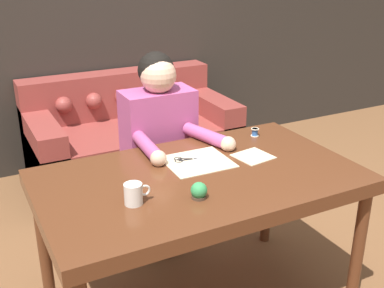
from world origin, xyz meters
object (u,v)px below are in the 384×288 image
person (160,156)px  thread_spool (255,132)px  dining_table (200,189)px  mug (134,194)px  pin_cushion (199,191)px  scissors (187,160)px  couch (131,140)px

person → thread_spool: size_ratio=27.42×
dining_table → mug: size_ratio=13.10×
thread_spool → pin_cushion: size_ratio=0.63×
scissors → mug: size_ratio=1.84×
dining_table → mug: (-0.37, -0.12, 0.12)m
scissors → thread_spool: (0.48, 0.12, 0.02)m
person → thread_spool: person is taller
couch → thread_spool: bearing=-80.9°
person → mug: bearing=-120.5°
person → pin_cushion: 0.83m
pin_cushion → mug: bearing=162.9°
mug → couch: bearing=70.6°
scissors → mug: mug is taller
dining_table → pin_cushion: pin_cushion is taller
person → mug: 0.85m
person → thread_spool: bearing=-33.6°
dining_table → person: person is taller
couch → pin_cushion: 2.02m
person → pin_cushion: (-0.16, -0.79, 0.18)m
couch → thread_spool: size_ratio=35.58×
person → pin_cushion: person is taller
dining_table → scissors: size_ratio=7.11×
dining_table → mug: bearing=-161.9°
mug → pin_cushion: bearing=-17.1°
couch → scissors: size_ratio=7.69×
person → mug: person is taller
couch → person: size_ratio=1.30×
couch → person: person is taller
dining_table → thread_spool: 0.59m
couch → mug: size_ratio=14.17×
thread_spool → couch: bearing=99.1°
dining_table → pin_cushion: 0.25m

